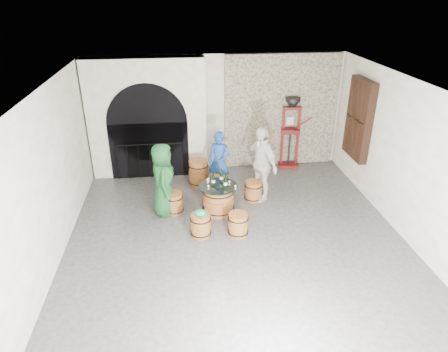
{
  "coord_description": "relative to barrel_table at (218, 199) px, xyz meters",
  "views": [
    {
      "loc": [
        -1.09,
        -6.69,
        4.85
      ],
      "look_at": [
        -0.16,
        1.12,
        1.05
      ],
      "focal_mm": 32.0,
      "sensor_mm": 36.0,
      "label": 1
    }
  ],
  "objects": [
    {
      "name": "wall_back",
      "position": [
        0.26,
        2.64,
        1.26
      ],
      "size": [
        8.0,
        0.0,
        8.0
      ],
      "primitive_type": "plane",
      "rotation": [
        1.57,
        0.0,
        0.0
      ],
      "color": "silver",
      "rests_on": "ground"
    },
    {
      "name": "stone_facing_panel",
      "position": [
        2.06,
        2.58,
        1.26
      ],
      "size": [
        3.2,
        0.12,
        3.18
      ],
      "primitive_type": "cube",
      "color": "#9F977F",
      "rests_on": "ground"
    },
    {
      "name": "barrel_stool_near_right",
      "position": [
        0.32,
        -0.98,
        -0.09
      ],
      "size": [
        0.44,
        0.44,
        0.51
      ],
      "color": "brown",
      "rests_on": "ground"
    },
    {
      "name": "tasting_glass_a",
      "position": [
        -0.24,
        -0.14,
        0.4
      ],
      "size": [
        0.05,
        0.05,
        0.1
      ],
      "primitive_type": null,
      "color": "#A66320",
      "rests_on": "barrel_table"
    },
    {
      "name": "tasting_glass_b",
      "position": [
        0.26,
        0.01,
        0.4
      ],
      "size": [
        0.05,
        0.05,
        0.1
      ],
      "primitive_type": null,
      "color": "#A66320",
      "rests_on": "barrel_table"
    },
    {
      "name": "barrel_stool_left",
      "position": [
        -1.03,
        0.1,
        -0.09
      ],
      "size": [
        0.44,
        0.44,
        0.51
      ],
      "color": "brown",
      "rests_on": "ground"
    },
    {
      "name": "barrel_stool_right",
      "position": [
        0.92,
        0.47,
        -0.09
      ],
      "size": [
        0.44,
        0.44,
        0.51
      ],
      "color": "brown",
      "rests_on": "ground"
    },
    {
      "name": "corking_press",
      "position": [
        2.31,
        2.34,
        0.85
      ],
      "size": [
        0.86,
        0.54,
        2.05
      ],
      "rotation": [
        0.0,
        0.0,
        -0.17
      ],
      "color": "#53110D",
      "rests_on": "ground"
    },
    {
      "name": "person_blue",
      "position": [
        0.14,
        1.09,
        0.45
      ],
      "size": [
        0.69,
        0.59,
        1.59
      ],
      "primitive_type": "imported",
      "rotation": [
        0.0,
        0.0,
        -0.43
      ],
      "color": "navy",
      "rests_on": "ground"
    },
    {
      "name": "barrel_stool_far",
      "position": [
        0.13,
        1.02,
        -0.09
      ],
      "size": [
        0.44,
        0.44,
        0.51
      ],
      "color": "brown",
      "rests_on": "ground"
    },
    {
      "name": "wall_right",
      "position": [
        3.76,
        -1.36,
        1.26
      ],
      "size": [
        0.0,
        8.0,
        8.0
      ],
      "primitive_type": "plane",
      "rotation": [
        1.57,
        0.0,
        -1.57
      ],
      "color": "silver",
      "rests_on": "ground"
    },
    {
      "name": "shuttered_window",
      "position": [
        3.64,
        1.04,
        1.46
      ],
      "size": [
        0.23,
        1.1,
        2.0
      ],
      "color": "black",
      "rests_on": "wall_right"
    },
    {
      "name": "person_white",
      "position": [
        1.09,
        0.57,
        0.59
      ],
      "size": [
        0.91,
        1.18,
        1.86
      ],
      "primitive_type": "imported",
      "rotation": [
        0.0,
        0.0,
        -1.09
      ],
      "color": "beige",
      "rests_on": "ground"
    },
    {
      "name": "wall_front",
      "position": [
        0.26,
        -5.36,
        1.26
      ],
      "size": [
        8.0,
        0.0,
        8.0
      ],
      "primitive_type": "plane",
      "rotation": [
        -1.57,
        0.0,
        0.0
      ],
      "color": "silver",
      "rests_on": "ground"
    },
    {
      "name": "ceiling",
      "position": [
        0.26,
        -1.36,
        2.86
      ],
      "size": [
        8.0,
        8.0,
        0.0
      ],
      "primitive_type": "plane",
      "rotation": [
        3.14,
        0.0,
        0.0
      ],
      "color": "beige",
      "rests_on": "wall_back"
    },
    {
      "name": "tasting_glass_c",
      "position": [
        -0.2,
        0.23,
        0.4
      ],
      "size": [
        0.05,
        0.05,
        0.1
      ],
      "primitive_type": null,
      "color": "#A66320",
      "rests_on": "barrel_table"
    },
    {
      "name": "wine_bottle_center",
      "position": [
        0.16,
        -0.11,
        0.48
      ],
      "size": [
        0.08,
        0.08,
        0.32
      ],
      "color": "black",
      "rests_on": "barrel_table"
    },
    {
      "name": "tasting_glass_d",
      "position": [
        0.13,
        0.19,
        0.4
      ],
      "size": [
        0.05,
        0.05,
        0.1
      ],
      "primitive_type": null,
      "color": "#A66320",
      "rests_on": "barrel_table"
    },
    {
      "name": "ground",
      "position": [
        0.26,
        -1.36,
        -0.34
      ],
      "size": [
        8.0,
        8.0,
        0.0
      ],
      "primitive_type": "plane",
      "color": "#303033",
      "rests_on": "ground"
    },
    {
      "name": "person_green",
      "position": [
        -1.24,
        0.12,
        0.52
      ],
      "size": [
        0.56,
        0.85,
        1.72
      ],
      "primitive_type": "imported",
      "rotation": [
        0.0,
        0.0,
        1.59
      ],
      "color": "#13451E",
      "rests_on": "ground"
    },
    {
      "name": "arched_opening",
      "position": [
        -1.64,
        2.38,
        1.24
      ],
      "size": [
        3.1,
        0.6,
        3.19
      ],
      "color": "silver",
      "rests_on": "ground"
    },
    {
      "name": "tasting_glass_f",
      "position": [
        -0.23,
        0.17,
        0.4
      ],
      "size": [
        0.05,
        0.05,
        0.1
      ],
      "primitive_type": null,
      "color": "#A66320",
      "rests_on": "barrel_table"
    },
    {
      "name": "wine_bottle_left",
      "position": [
        -0.1,
        0.05,
        0.48
      ],
      "size": [
        0.08,
        0.08,
        0.32
      ],
      "color": "black",
      "rests_on": "barrel_table"
    },
    {
      "name": "side_barrel",
      "position": [
        -0.37,
        1.46,
        0.01
      ],
      "size": [
        0.53,
        0.53,
        0.71
      ],
      "rotation": [
        0.0,
        0.0,
        0.14
      ],
      "color": "brown",
      "rests_on": "ground"
    },
    {
      "name": "barrel_table",
      "position": [
        0.0,
        0.0,
        0.0
      ],
      "size": [
        0.89,
        0.89,
        0.69
      ],
      "color": "brown",
      "rests_on": "ground"
    },
    {
      "name": "wine_bottle_right",
      "position": [
        0.1,
        0.2,
        0.48
      ],
      "size": [
        0.08,
        0.08,
        0.32
      ],
      "color": "black",
      "rests_on": "barrel_table"
    },
    {
      "name": "barrel_stool_near_left",
      "position": [
        -0.47,
        -0.92,
        -0.09
      ],
      "size": [
        0.44,
        0.44,
        0.51
      ],
      "color": "brown",
      "rests_on": "ground"
    },
    {
      "name": "control_box",
      "position": [
        2.31,
        2.5,
        1.01
      ],
      "size": [
        0.18,
        0.1,
        0.22
      ],
      "primitive_type": "cube",
      "color": "silver",
      "rests_on": "wall_back"
    },
    {
      "name": "wall_left",
      "position": [
        -3.24,
        -1.36,
        1.26
      ],
      "size": [
        0.0,
        8.0,
        8.0
      ],
      "primitive_type": "plane",
      "rotation": [
        1.57,
        0.0,
        1.57
      ],
      "color": "silver",
      "rests_on": "ground"
    },
    {
      "name": "tasting_glass_e",
      "position": [
        0.37,
        -0.21,
        0.4
      ],
      "size": [
        0.05,
        0.05,
        0.1
      ],
      "primitive_type": null,
      "color": "#A66320",
      "rests_on": "barrel_table"
    },
    {
      "name": "green_cap",
      "position": [
        -0.47,
        -0.92,
        0.21
      ],
      "size": [
        0.26,
        0.22,
        0.12
      ],
      "color": "#0D9151",
      "rests_on": "barrel_stool_near_left"
    }
  ]
}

